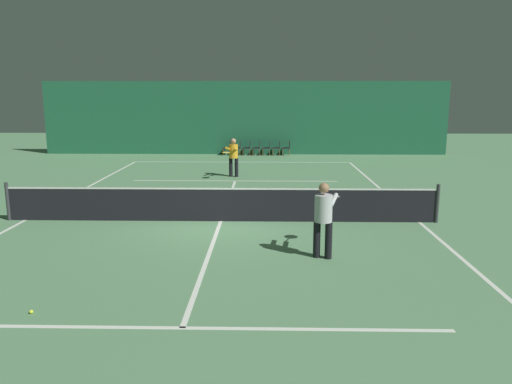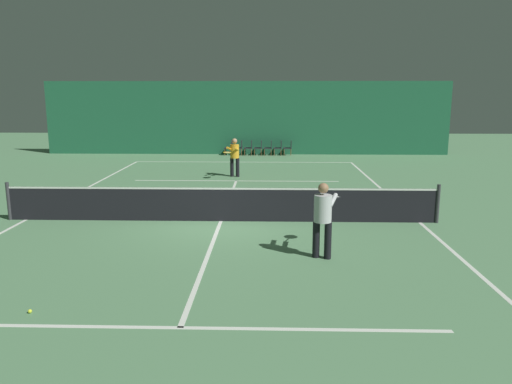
{
  "view_description": "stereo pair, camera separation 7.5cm",
  "coord_description": "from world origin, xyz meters",
  "px_view_note": "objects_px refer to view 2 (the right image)",
  "views": [
    {
      "loc": [
        1.28,
        -13.41,
        3.54
      ],
      "look_at": [
        1.0,
        -0.56,
        0.95
      ],
      "focal_mm": 35.0,
      "sensor_mm": 36.0,
      "label": 1
    },
    {
      "loc": [
        1.36,
        -13.41,
        3.54
      ],
      "look_at": [
        1.0,
        -0.56,
        0.95
      ],
      "focal_mm": 35.0,
      "sensor_mm": 36.0,
      "label": 2
    }
  ],
  "objects_px": {
    "courtside_chair_1": "(240,147)",
    "courtside_chair_2": "(249,147)",
    "tennis_net": "(221,203)",
    "player_far": "(234,155)",
    "tennis_ball": "(30,311)",
    "courtside_chair_0": "(230,147)",
    "courtside_chair_3": "(259,147)",
    "courtside_chair_5": "(279,147)",
    "courtside_chair_4": "(269,147)",
    "courtside_chair_6": "(289,147)",
    "player_near": "(323,214)"
  },
  "relations": [
    {
      "from": "courtside_chair_1",
      "to": "courtside_chair_2",
      "type": "relative_size",
      "value": 1.0
    },
    {
      "from": "tennis_net",
      "to": "player_far",
      "type": "relative_size",
      "value": 7.41
    },
    {
      "from": "tennis_ball",
      "to": "courtside_chair_1",
      "type": "bearing_deg",
      "value": 83.99
    },
    {
      "from": "player_far",
      "to": "courtside_chair_1",
      "type": "distance_m",
      "value": 7.3
    },
    {
      "from": "player_far",
      "to": "courtside_chair_2",
      "type": "height_order",
      "value": "player_far"
    },
    {
      "from": "courtside_chair_0",
      "to": "courtside_chair_3",
      "type": "xyz_separation_m",
      "value": [
        1.67,
        0.0,
        0.0
      ]
    },
    {
      "from": "tennis_net",
      "to": "courtside_chair_2",
      "type": "distance_m",
      "value": 14.69
    },
    {
      "from": "tennis_net",
      "to": "courtside_chair_5",
      "type": "relative_size",
      "value": 14.29
    },
    {
      "from": "courtside_chair_4",
      "to": "tennis_ball",
      "type": "height_order",
      "value": "courtside_chair_4"
    },
    {
      "from": "courtside_chair_5",
      "to": "courtside_chair_6",
      "type": "xyz_separation_m",
      "value": [
        0.56,
        0.0,
        0.0
      ]
    },
    {
      "from": "courtside_chair_6",
      "to": "courtside_chair_4",
      "type": "bearing_deg",
      "value": -90.0
    },
    {
      "from": "player_far",
      "to": "courtside_chair_0",
      "type": "xyz_separation_m",
      "value": [
        -0.78,
        7.28,
        -0.46
      ]
    },
    {
      "from": "courtside_chair_2",
      "to": "player_near",
      "type": "bearing_deg",
      "value": 7.43
    },
    {
      "from": "courtside_chair_0",
      "to": "courtside_chair_5",
      "type": "relative_size",
      "value": 1.0
    },
    {
      "from": "courtside_chair_1",
      "to": "courtside_chair_3",
      "type": "relative_size",
      "value": 1.0
    },
    {
      "from": "player_near",
      "to": "courtside_chair_3",
      "type": "xyz_separation_m",
      "value": [
        -1.75,
        17.7,
        -0.48
      ]
    },
    {
      "from": "tennis_net",
      "to": "courtside_chair_1",
      "type": "height_order",
      "value": "tennis_net"
    },
    {
      "from": "courtside_chair_2",
      "to": "courtside_chair_4",
      "type": "relative_size",
      "value": 1.0
    },
    {
      "from": "courtside_chair_5",
      "to": "tennis_ball",
      "type": "relative_size",
      "value": 12.73
    },
    {
      "from": "courtside_chair_3",
      "to": "tennis_ball",
      "type": "xyz_separation_m",
      "value": [
        -3.29,
        -20.64,
        -0.45
      ]
    },
    {
      "from": "courtside_chair_4",
      "to": "tennis_ball",
      "type": "xyz_separation_m",
      "value": [
        -3.85,
        -20.64,
        -0.45
      ]
    },
    {
      "from": "player_near",
      "to": "player_far",
      "type": "bearing_deg",
      "value": 34.04
    },
    {
      "from": "player_far",
      "to": "courtside_chair_1",
      "type": "height_order",
      "value": "player_far"
    },
    {
      "from": "tennis_ball",
      "to": "courtside_chair_2",
      "type": "bearing_deg",
      "value": 82.46
    },
    {
      "from": "player_far",
      "to": "courtside_chair_5",
      "type": "xyz_separation_m",
      "value": [
        2.01,
        7.28,
        -0.46
      ]
    },
    {
      "from": "courtside_chair_2",
      "to": "courtside_chair_6",
      "type": "bearing_deg",
      "value": 90.0
    },
    {
      "from": "player_near",
      "to": "courtside_chair_0",
      "type": "bearing_deg",
      "value": 30.74
    },
    {
      "from": "courtside_chair_0",
      "to": "courtside_chair_3",
      "type": "distance_m",
      "value": 1.67
    },
    {
      "from": "courtside_chair_2",
      "to": "courtside_chair_1",
      "type": "bearing_deg",
      "value": -90.0
    },
    {
      "from": "player_far",
      "to": "courtside_chair_3",
      "type": "height_order",
      "value": "player_far"
    },
    {
      "from": "player_far",
      "to": "courtside_chair_4",
      "type": "xyz_separation_m",
      "value": [
        1.45,
        7.28,
        -0.46
      ]
    },
    {
      "from": "courtside_chair_0",
      "to": "courtside_chair_1",
      "type": "relative_size",
      "value": 1.0
    },
    {
      "from": "courtside_chair_3",
      "to": "courtside_chair_5",
      "type": "height_order",
      "value": "same"
    },
    {
      "from": "courtside_chair_0",
      "to": "courtside_chair_5",
      "type": "bearing_deg",
      "value": 90.0
    },
    {
      "from": "courtside_chair_1",
      "to": "tennis_ball",
      "type": "bearing_deg",
      "value": -6.01
    },
    {
      "from": "tennis_ball",
      "to": "courtside_chair_4",
      "type": "bearing_deg",
      "value": 79.44
    },
    {
      "from": "courtside_chair_4",
      "to": "tennis_ball",
      "type": "bearing_deg",
      "value": -10.56
    },
    {
      "from": "player_near",
      "to": "courtside_chair_0",
      "type": "height_order",
      "value": "player_near"
    },
    {
      "from": "courtside_chair_2",
      "to": "tennis_ball",
      "type": "xyz_separation_m",
      "value": [
        -2.73,
        -20.64,
        -0.45
      ]
    },
    {
      "from": "player_near",
      "to": "courtside_chair_0",
      "type": "distance_m",
      "value": 18.03
    },
    {
      "from": "courtside_chair_2",
      "to": "tennis_ball",
      "type": "distance_m",
      "value": 20.82
    },
    {
      "from": "courtside_chair_1",
      "to": "courtside_chair_3",
      "type": "height_order",
      "value": "same"
    },
    {
      "from": "courtside_chair_4",
      "to": "courtside_chair_6",
      "type": "xyz_separation_m",
      "value": [
        1.11,
        0.0,
        0.0
      ]
    },
    {
      "from": "courtside_chair_1",
      "to": "courtside_chair_4",
      "type": "bearing_deg",
      "value": 90.0
    },
    {
      "from": "player_near",
      "to": "tennis_ball",
      "type": "xyz_separation_m",
      "value": [
        -5.04,
        -2.94,
        -0.93
      ]
    },
    {
      "from": "tennis_net",
      "to": "courtside_chair_5",
      "type": "xyz_separation_m",
      "value": [
        1.87,
        14.68,
        -0.03
      ]
    },
    {
      "from": "tennis_net",
      "to": "player_far",
      "type": "distance_m",
      "value": 7.42
    },
    {
      "from": "courtside_chair_0",
      "to": "tennis_ball",
      "type": "bearing_deg",
      "value": -4.48
    },
    {
      "from": "courtside_chair_0",
      "to": "courtside_chair_3",
      "type": "bearing_deg",
      "value": 90.0
    },
    {
      "from": "courtside_chair_0",
      "to": "courtside_chair_1",
      "type": "distance_m",
      "value": 0.56
    }
  ]
}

